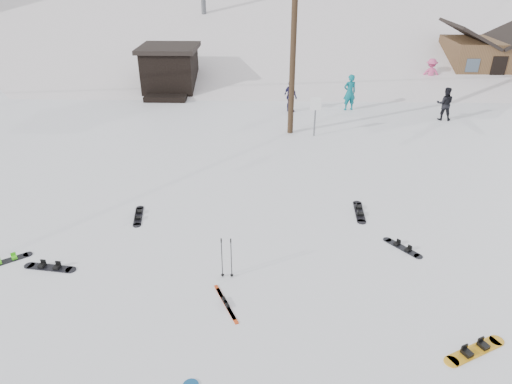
{
  "coord_description": "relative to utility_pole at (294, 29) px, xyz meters",
  "views": [
    {
      "loc": [
        0.94,
        -6.61,
        7.61
      ],
      "look_at": [
        0.62,
        5.18,
        1.4
      ],
      "focal_mm": 32.0,
      "sensor_mm": 36.0,
      "label": 1
    }
  ],
  "objects": [
    {
      "name": "cabin",
      "position": [
        13.0,
        10.0,
        -3.2
      ],
      "size": [
        5.39,
        4.4,
        3.77
      ],
      "color": "brown",
      "rests_on": "ground"
    },
    {
      "name": "skier_teal",
      "position": [
        3.3,
        3.64,
        -3.72
      ],
      "size": [
        0.8,
        0.62,
        1.92
      ],
      "primitive_type": "imported",
      "rotation": [
        0.0,
        0.0,
        3.4
      ],
      "color": "#0B6672",
      "rests_on": "ground"
    },
    {
      "name": "skier_navy",
      "position": [
        0.13,
        3.21,
        -3.83
      ],
      "size": [
        0.92,
        1.05,
        1.7
      ],
      "primitive_type": "imported",
      "rotation": [
        0.0,
        0.0,
        2.19
      ],
      "color": "#1E1B44",
      "rests_on": "ground"
    },
    {
      "name": "hero_skis",
      "position": [
        -2.03,
        -12.06,
        -4.66
      ],
      "size": [
        0.73,
        1.4,
        0.08
      ],
      "rotation": [
        0.0,
        0.0,
        0.44
      ],
      "color": "#B03612",
      "rests_on": "ground"
    },
    {
      "name": "trail_sign",
      "position": [
        1.1,
        -0.42,
        -3.41
      ],
      "size": [
        0.5,
        0.09,
        1.85
      ],
      "color": "#595B60",
      "rests_on": "ground"
    },
    {
      "name": "ground",
      "position": [
        -2.0,
        -14.0,
        -4.68
      ],
      "size": [
        200.0,
        200.0,
        0.0
      ],
      "primitive_type": "plane",
      "color": "white",
      "rests_on": "ground"
    },
    {
      "name": "board_scatter_d",
      "position": [
        2.89,
        -9.55,
        -4.66
      ],
      "size": [
        0.93,
        1.08,
        0.09
      ],
      "rotation": [
        0.0,
        0.0,
        -0.88
      ],
      "color": "black",
      "rests_on": "ground"
    },
    {
      "name": "ski_poles",
      "position": [
        -2.08,
        -11.0,
        -4.07
      ],
      "size": [
        0.33,
        0.09,
        1.2
      ],
      "color": "black",
      "rests_on": "ground"
    },
    {
      "name": "lift_hut",
      "position": [
        -7.0,
        6.94,
        -3.32
      ],
      "size": [
        3.4,
        4.1,
        2.75
      ],
      "color": "black",
      "rests_on": "ground"
    },
    {
      "name": "board_scatter_f",
      "position": [
        2.0,
        -7.51,
        -4.65
      ],
      "size": [
        0.35,
        1.53,
        0.11
      ],
      "rotation": [
        0.0,
        0.0,
        1.52
      ],
      "color": "black",
      "rests_on": "ground"
    },
    {
      "name": "utility_pole",
      "position": [
        0.0,
        0.0,
        0.0
      ],
      "size": [
        2.0,
        0.26,
        9.0
      ],
      "color": "#3A2819",
      "rests_on": "ground"
    },
    {
      "name": "skier_pink",
      "position": [
        8.95,
        8.03,
        -3.74
      ],
      "size": [
        1.24,
        0.75,
        1.88
      ],
      "primitive_type": "imported",
      "rotation": [
        0.0,
        0.0,
        3.1
      ],
      "color": "#CF4980",
      "rests_on": "ground"
    },
    {
      "name": "board_scatter_c",
      "position": [
        -8.27,
        -10.49,
        -4.66
      ],
      "size": [
        1.12,
        0.91,
        0.09
      ],
      "rotation": [
        0.0,
        0.0,
        0.65
      ],
      "color": "black",
      "rests_on": "ground"
    },
    {
      "name": "board_scatter_a",
      "position": [
        -6.94,
        -10.76,
        -4.65
      ],
      "size": [
        1.49,
        0.44,
        0.11
      ],
      "rotation": [
        0.0,
        0.0,
        -0.13
      ],
      "color": "black",
      "rests_on": "ground"
    },
    {
      "name": "ski_slope",
      "position": [
        -2.0,
        41.0,
        -16.68
      ],
      "size": [
        60.0,
        85.24,
        65.97
      ],
      "primitive_type": "cube",
      "rotation": [
        0.31,
        0.0,
        0.0
      ],
      "color": "white",
      "rests_on": "ground"
    },
    {
      "name": "skier_dark",
      "position": [
        7.87,
        2.09,
        -3.84
      ],
      "size": [
        0.93,
        0.8,
        1.68
      ],
      "primitive_type": "imported",
      "rotation": [
        0.0,
        0.0,
        2.92
      ],
      "color": "black",
      "rests_on": "ground"
    },
    {
      "name": "board_scatter_b",
      "position": [
        -5.23,
        -7.98,
        -4.66
      ],
      "size": [
        0.44,
        1.36,
        0.1
      ],
      "rotation": [
        0.0,
        0.0,
        1.74
      ],
      "color": "black",
      "rests_on": "ground"
    },
    {
      "name": "board_scatter_e",
      "position": [
        3.45,
        -13.4,
        -4.65
      ],
      "size": [
        1.51,
        0.93,
        0.12
      ],
      "rotation": [
        0.0,
        0.0,
        0.47
      ],
      "color": "#F4A71B",
      "rests_on": "ground"
    }
  ]
}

